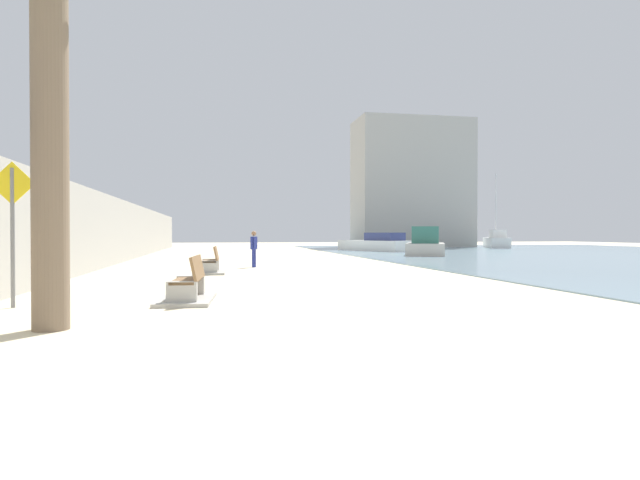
{
  "coord_description": "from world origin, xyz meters",
  "views": [
    {
      "loc": [
        -2.53,
        -8.5,
        1.46
      ],
      "look_at": [
        1.08,
        10.26,
        1.22
      ],
      "focal_mm": 30.3,
      "sensor_mm": 36.0,
      "label": 1
    }
  ],
  "objects_px": {
    "bench_near": "(188,291)",
    "bench_far": "(211,267)",
    "boat_distant": "(425,245)",
    "boat_nearest": "(496,241)",
    "person_walking": "(254,246)",
    "boat_far_left": "(377,244)",
    "pedestrian_sign": "(12,217)"
  },
  "relations": [
    {
      "from": "boat_far_left",
      "to": "pedestrian_sign",
      "type": "bearing_deg",
      "value": -118.66
    },
    {
      "from": "bench_near",
      "to": "boat_far_left",
      "type": "xyz_separation_m",
      "value": [
        13.47,
        30.35,
        0.37
      ]
    },
    {
      "from": "bench_far",
      "to": "person_walking",
      "type": "relative_size",
      "value": 1.37
    },
    {
      "from": "bench_far",
      "to": "boat_distant",
      "type": "height_order",
      "value": "boat_distant"
    },
    {
      "from": "bench_near",
      "to": "person_walking",
      "type": "bearing_deg",
      "value": 79.14
    },
    {
      "from": "bench_near",
      "to": "bench_far",
      "type": "distance_m",
      "value": 8.24
    },
    {
      "from": "person_walking",
      "to": "pedestrian_sign",
      "type": "distance_m",
      "value": 12.98
    },
    {
      "from": "boat_distant",
      "to": "pedestrian_sign",
      "type": "relative_size",
      "value": 2.04
    },
    {
      "from": "bench_far",
      "to": "person_walking",
      "type": "xyz_separation_m",
      "value": [
        1.79,
        3.14,
        0.66
      ]
    },
    {
      "from": "boat_far_left",
      "to": "boat_nearest",
      "type": "bearing_deg",
      "value": 27.07
    },
    {
      "from": "bench_near",
      "to": "person_walking",
      "type": "relative_size",
      "value": 1.4
    },
    {
      "from": "bench_near",
      "to": "person_walking",
      "type": "distance_m",
      "value": 11.6
    },
    {
      "from": "boat_distant",
      "to": "boat_nearest",
      "type": "height_order",
      "value": "boat_nearest"
    },
    {
      "from": "bench_far",
      "to": "person_walking",
      "type": "bearing_deg",
      "value": 60.29
    },
    {
      "from": "boat_far_left",
      "to": "boat_distant",
      "type": "xyz_separation_m",
      "value": [
        0.57,
        -8.88,
        0.11
      ]
    },
    {
      "from": "bench_near",
      "to": "pedestrian_sign",
      "type": "xyz_separation_m",
      "value": [
        -3.31,
        -0.36,
        1.54
      ]
    },
    {
      "from": "bench_near",
      "to": "boat_distant",
      "type": "height_order",
      "value": "boat_distant"
    },
    {
      "from": "bench_near",
      "to": "boat_nearest",
      "type": "height_order",
      "value": "boat_nearest"
    },
    {
      "from": "bench_near",
      "to": "boat_nearest",
      "type": "bearing_deg",
      "value": 53.33
    },
    {
      "from": "boat_far_left",
      "to": "boat_distant",
      "type": "relative_size",
      "value": 1.3
    },
    {
      "from": "boat_far_left",
      "to": "person_walking",
      "type": "bearing_deg",
      "value": -120.75
    },
    {
      "from": "boat_far_left",
      "to": "bench_far",
      "type": "bearing_deg",
      "value": -120.6
    },
    {
      "from": "bench_far",
      "to": "boat_distant",
      "type": "xyz_separation_m",
      "value": [
        13.65,
        13.24,
        0.47
      ]
    },
    {
      "from": "pedestrian_sign",
      "to": "boat_nearest",
      "type": "bearing_deg",
      "value": 50.5
    },
    {
      "from": "boat_nearest",
      "to": "pedestrian_sign",
      "type": "height_order",
      "value": "boat_nearest"
    },
    {
      "from": "person_walking",
      "to": "boat_nearest",
      "type": "xyz_separation_m",
      "value": [
        26.02,
        26.51,
        -0.17
      ]
    },
    {
      "from": "boat_nearest",
      "to": "pedestrian_sign",
      "type": "distance_m",
      "value": 49.56
    },
    {
      "from": "bench_far",
      "to": "pedestrian_sign",
      "type": "bearing_deg",
      "value": -113.32
    },
    {
      "from": "bench_near",
      "to": "person_walking",
      "type": "height_order",
      "value": "person_walking"
    },
    {
      "from": "bench_near",
      "to": "boat_far_left",
      "type": "bearing_deg",
      "value": 66.06
    },
    {
      "from": "bench_far",
      "to": "boat_nearest",
      "type": "height_order",
      "value": "boat_nearest"
    },
    {
      "from": "person_walking",
      "to": "boat_distant",
      "type": "xyz_separation_m",
      "value": [
        11.86,
        10.1,
        -0.19
      ]
    }
  ]
}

